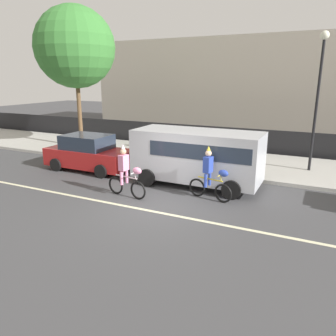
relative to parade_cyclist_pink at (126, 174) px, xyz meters
name	(u,v)px	position (x,y,z in m)	size (l,w,h in m)	color
ground_plane	(158,206)	(1.41, -0.31, -0.84)	(80.00, 80.00, 0.00)	#424244
road_centre_line	(151,211)	(1.41, -0.81, -0.84)	(36.00, 0.14, 0.01)	beige
sidewalk_curb	(217,161)	(1.41, 6.19, -0.77)	(60.00, 5.00, 0.15)	#ADAAA3
fence_line	(232,140)	(1.41, 9.09, -0.14)	(40.00, 0.08, 1.40)	black
building_backdrop	(281,87)	(2.80, 17.69, 2.64)	(28.00, 8.00, 6.97)	#B2A899
parade_cyclist_pink	(126,174)	(0.00, 0.00, 0.00)	(1.71, 0.51, 1.92)	black
parade_cyclist_cobalt	(211,177)	(2.79, 1.04, 0.00)	(1.70, 0.54, 1.92)	black
parked_van_silver	(199,154)	(1.84, 2.39, 0.44)	(5.00, 2.22, 2.18)	silver
parked_car_red	(89,153)	(-3.54, 2.33, -0.06)	(4.10, 1.92, 1.64)	#AD1E1E
street_lamp_post	(319,82)	(5.76, 6.11, 3.15)	(0.36, 0.36, 5.86)	black
street_tree_near_lamp	(75,48)	(-6.97, 5.87, 4.96)	(4.50, 4.50, 7.91)	brown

